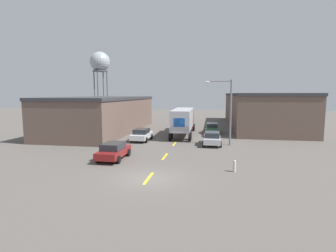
{
  "coord_description": "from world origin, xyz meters",
  "views": [
    {
      "loc": [
        4.19,
        -16.88,
        5.73
      ],
      "look_at": [
        -0.75,
        12.57,
        2.07
      ],
      "focal_mm": 28.0,
      "sensor_mm": 36.0,
      "label": 1
    }
  ],
  "objects_px": {
    "water_tower": "(100,63)",
    "fire_hydrant": "(234,166)",
    "parked_car_right_far": "(212,128)",
    "parked_car_right_mid": "(212,138)",
    "street_lamp": "(227,107)",
    "semi_truck": "(184,119)",
    "parked_car_left_near": "(114,151)",
    "parked_car_left_far": "(142,134)"
  },
  "relations": [
    {
      "from": "semi_truck",
      "to": "parked_car_left_near",
      "type": "height_order",
      "value": "semi_truck"
    },
    {
      "from": "parked_car_left_near",
      "to": "semi_truck",
      "type": "bearing_deg",
      "value": 73.04
    },
    {
      "from": "parked_car_left_far",
      "to": "street_lamp",
      "type": "xyz_separation_m",
      "value": [
        10.13,
        -1.16,
        3.54
      ]
    },
    {
      "from": "parked_car_right_far",
      "to": "parked_car_right_mid",
      "type": "xyz_separation_m",
      "value": [
        0.0,
        -9.08,
        0.0
      ]
    },
    {
      "from": "street_lamp",
      "to": "parked_car_right_far",
      "type": "bearing_deg",
      "value": 99.97
    },
    {
      "from": "parked_car_left_near",
      "to": "street_lamp",
      "type": "height_order",
      "value": "street_lamp"
    },
    {
      "from": "parked_car_right_far",
      "to": "parked_car_left_near",
      "type": "xyz_separation_m",
      "value": [
        -8.55,
        -17.17,
        0.0
      ]
    },
    {
      "from": "parked_car_right_far",
      "to": "parked_car_left_near",
      "type": "relative_size",
      "value": 1.0
    },
    {
      "from": "semi_truck",
      "to": "water_tower",
      "type": "distance_m",
      "value": 41.05
    },
    {
      "from": "fire_hydrant",
      "to": "street_lamp",
      "type": "bearing_deg",
      "value": 90.38
    },
    {
      "from": "fire_hydrant",
      "to": "parked_car_right_far",
      "type": "bearing_deg",
      "value": 94.89
    },
    {
      "from": "parked_car_left_far",
      "to": "fire_hydrant",
      "type": "relative_size",
      "value": 4.84
    },
    {
      "from": "parked_car_left_near",
      "to": "parked_car_right_mid",
      "type": "distance_m",
      "value": 11.77
    },
    {
      "from": "water_tower",
      "to": "parked_car_right_far",
      "type": "bearing_deg",
      "value": -43.42
    },
    {
      "from": "parked_car_left_far",
      "to": "water_tower",
      "type": "xyz_separation_m",
      "value": [
        -20.89,
        35.66,
        13.1
      ]
    },
    {
      "from": "water_tower",
      "to": "semi_truck",
      "type": "bearing_deg",
      "value": -49.68
    },
    {
      "from": "parked_car_right_far",
      "to": "parked_car_left_near",
      "type": "distance_m",
      "value": 19.18
    },
    {
      "from": "parked_car_right_mid",
      "to": "street_lamp",
      "type": "distance_m",
      "value": 3.87
    },
    {
      "from": "parked_car_left_near",
      "to": "parked_car_right_mid",
      "type": "xyz_separation_m",
      "value": [
        8.55,
        8.09,
        0.0
      ]
    },
    {
      "from": "parked_car_right_mid",
      "to": "fire_hydrant",
      "type": "height_order",
      "value": "parked_car_right_mid"
    },
    {
      "from": "semi_truck",
      "to": "fire_hydrant",
      "type": "relative_size",
      "value": 13.93
    },
    {
      "from": "semi_truck",
      "to": "street_lamp",
      "type": "distance_m",
      "value": 9.04
    },
    {
      "from": "semi_truck",
      "to": "parked_car_right_mid",
      "type": "bearing_deg",
      "value": -61.35
    },
    {
      "from": "semi_truck",
      "to": "parked_car_right_far",
      "type": "bearing_deg",
      "value": 27.28
    },
    {
      "from": "water_tower",
      "to": "parked_car_left_near",
      "type": "bearing_deg",
      "value": -65.11
    },
    {
      "from": "water_tower",
      "to": "fire_hydrant",
      "type": "xyz_separation_m",
      "value": [
        31.08,
        -47.1,
        -13.43
      ]
    },
    {
      "from": "street_lamp",
      "to": "fire_hydrant",
      "type": "distance_m",
      "value": 10.98
    },
    {
      "from": "water_tower",
      "to": "fire_hydrant",
      "type": "bearing_deg",
      "value": -56.58
    },
    {
      "from": "semi_truck",
      "to": "water_tower",
      "type": "height_order",
      "value": "water_tower"
    },
    {
      "from": "parked_car_right_far",
      "to": "water_tower",
      "type": "relative_size",
      "value": 0.26
    },
    {
      "from": "parked_car_left_near",
      "to": "water_tower",
      "type": "distance_m",
      "value": 51.33
    },
    {
      "from": "parked_car_left_near",
      "to": "fire_hydrant",
      "type": "distance_m",
      "value": 10.41
    },
    {
      "from": "water_tower",
      "to": "street_lamp",
      "type": "distance_m",
      "value": 49.08
    },
    {
      "from": "parked_car_right_far",
      "to": "parked_car_left_near",
      "type": "height_order",
      "value": "same"
    },
    {
      "from": "parked_car_left_far",
      "to": "semi_truck",
      "type": "bearing_deg",
      "value": 50.97
    },
    {
      "from": "semi_truck",
      "to": "parked_car_right_mid",
      "type": "distance_m",
      "value": 8.11
    },
    {
      "from": "parked_car_right_mid",
      "to": "street_lamp",
      "type": "relative_size",
      "value": 0.59
    },
    {
      "from": "semi_truck",
      "to": "fire_hydrant",
      "type": "bearing_deg",
      "value": -72.98
    },
    {
      "from": "street_lamp",
      "to": "fire_hydrant",
      "type": "bearing_deg",
      "value": -89.62
    },
    {
      "from": "semi_truck",
      "to": "parked_car_left_far",
      "type": "relative_size",
      "value": 2.88
    },
    {
      "from": "parked_car_left_near",
      "to": "water_tower",
      "type": "bearing_deg",
      "value": 114.89
    },
    {
      "from": "semi_truck",
      "to": "water_tower",
      "type": "bearing_deg",
      "value": 129.14
    }
  ]
}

